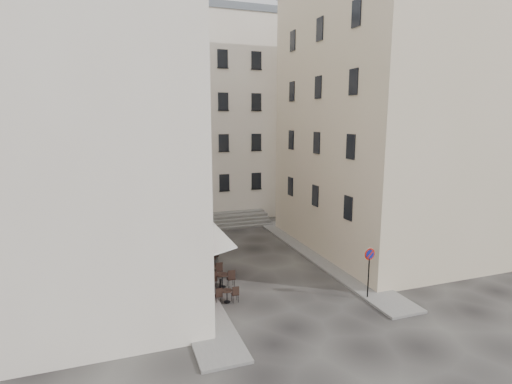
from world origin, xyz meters
name	(u,v)px	position (x,y,z in m)	size (l,w,h in m)	color
ground	(272,281)	(0.00, 0.00, 0.00)	(90.00, 90.00, 0.00)	black
sidewalk_left	(181,265)	(-4.50, 4.00, 0.06)	(2.00, 22.00, 0.12)	slate
sidewalk_right	(318,254)	(4.50, 3.00, 0.06)	(2.00, 18.00, 0.12)	slate
building_left	(57,93)	(-10.50, 3.00, 10.31)	(12.20, 16.20, 20.60)	beige
building_right	(395,115)	(10.50, 3.50, 9.31)	(12.20, 14.20, 18.60)	beige
building_back	(190,116)	(-1.00, 19.00, 9.31)	(18.20, 10.20, 18.60)	beige
cafe_storefront	(192,252)	(-4.32, 1.00, 1.88)	(1.74, 7.30, 3.50)	#40090F
stone_steps	(218,221)	(0.00, 12.57, 0.40)	(9.00, 3.15, 0.80)	slate
bollard_near	(220,287)	(-3.25, -1.00, 0.53)	(0.12, 0.12, 0.98)	black
bollard_mid	(206,264)	(-3.25, 2.50, 0.53)	(0.12, 0.12, 0.98)	black
bollard_far	(195,247)	(-3.25, 6.00, 0.53)	(0.12, 0.12, 0.98)	black
no_parking_sign	(369,263)	(3.72, -3.77, 1.92)	(0.62, 0.11, 2.70)	black
bistro_table_a	(227,295)	(-3.13, -1.77, 0.42)	(1.17, 0.55, 0.82)	black
bistro_table_b	(222,279)	(-2.90, 0.04, 0.50)	(1.38, 0.65, 0.97)	black
bistro_table_c	(210,271)	(-3.22, 1.44, 0.49)	(1.35, 0.63, 0.95)	black
bistro_table_d	(206,259)	(-2.99, 3.62, 0.43)	(1.19, 0.56, 0.83)	black
bistro_table_e	(208,256)	(-2.78, 3.98, 0.45)	(1.26, 0.59, 0.89)	black
pedestrian	(204,255)	(-3.20, 3.15, 0.86)	(0.63, 0.41, 1.73)	black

